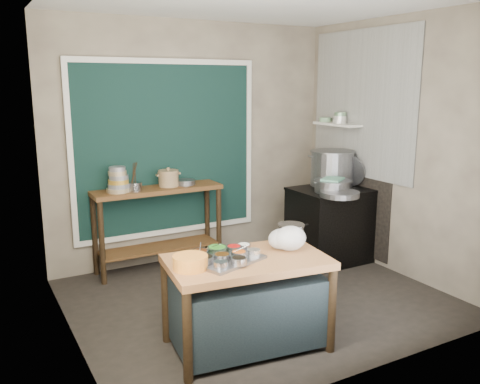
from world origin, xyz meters
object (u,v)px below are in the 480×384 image
saucepan (291,232)px  utensil_cup (135,187)px  stock_pot (332,168)px  steamer (332,186)px  condiment_tray (227,260)px  yellow_basin (190,262)px  ceramic_crock (168,179)px  back_counter (159,228)px  stove_block (331,226)px  prep_table (247,303)px

saucepan → utensil_cup: bearing=98.5°
stock_pot → steamer: stock_pot is taller
condiment_tray → yellow_basin: bearing=-177.5°
utensil_cup → stock_pot: stock_pot is taller
yellow_basin → ceramic_crock: size_ratio=1.08×
back_counter → steamer: bearing=-26.5°
stock_pot → steamer: 0.41m
condiment_tray → yellow_basin: yellow_basin is taller
utensil_cup → stock_pot: size_ratio=0.29×
back_counter → ceramic_crock: bearing=1.6°
stove_block → yellow_basin: 2.73m
stove_block → utensil_cup: (-2.18, 0.67, 0.57)m
prep_table → stove_block: (1.90, 1.30, 0.05)m
yellow_basin → utensil_cup: 1.98m
utensil_cup → yellow_basin: bearing=-96.0°
stove_block → utensil_cup: 2.35m
ceramic_crock → utensil_cup: bearing=-171.4°
yellow_basin → back_counter: bearing=76.6°
condiment_tray → utensil_cup: 1.97m
utensil_cup → back_counter: bearing=12.0°
back_counter → utensil_cup: size_ratio=9.06×
prep_table → stove_block: size_ratio=1.39×
steamer → back_counter: bearing=153.5°
prep_table → yellow_basin: (-0.48, 0.01, 0.43)m
steamer → prep_table: bearing=-147.0°
prep_table → steamer: size_ratio=2.90×
prep_table → utensil_cup: utensil_cup is taller
condiment_tray → steamer: steamer is taller
stove_block → saucepan: saucepan is taller
prep_table → steamer: 2.19m
back_counter → ceramic_crock: ceramic_crock is taller
stove_block → condiment_tray: (-2.07, -1.28, 0.34)m
back_counter → saucepan: bearing=-71.7°
prep_table → stock_pot: 2.57m
condiment_tray → steamer: 2.25m
yellow_basin → ceramic_crock: bearing=73.0°
back_counter → ceramic_crock: size_ratio=5.97×
utensil_cup → ceramic_crock: ceramic_crock is taller
utensil_cup → ceramic_crock: (0.41, 0.06, 0.03)m
ceramic_crock → stove_block: bearing=-22.6°
utensil_cup → stock_pot: 2.34m
prep_table → back_counter: back_counter is taller
prep_table → condiment_tray: 0.42m
stove_block → condiment_tray: bearing=-148.3°
condiment_tray → steamer: (1.94, 1.13, 0.19)m
prep_table → saucepan: saucepan is taller
saucepan → steamer: bearing=18.9°
yellow_basin → stock_pot: bearing=30.2°
saucepan → utensil_cup: utensil_cup is taller
prep_table → ceramic_crock: bearing=93.4°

